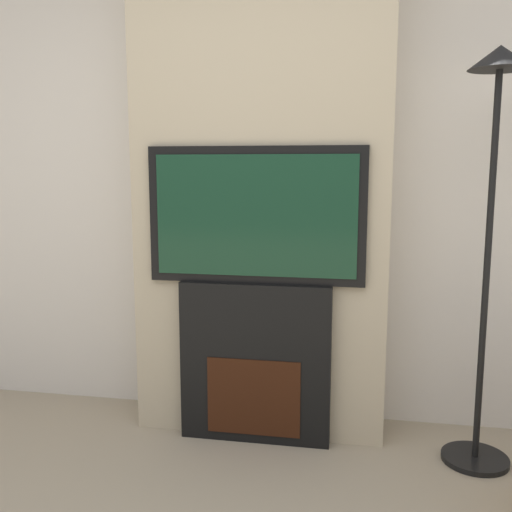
{
  "coord_description": "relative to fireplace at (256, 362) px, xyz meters",
  "views": [
    {
      "loc": [
        0.5,
        -1.04,
        1.37
      ],
      "look_at": [
        0.0,
        1.67,
        0.94
      ],
      "focal_mm": 40.0,
      "sensor_mm": 36.0,
      "label": 1
    }
  ],
  "objects": [
    {
      "name": "television",
      "position": [
        0.0,
        -0.0,
        0.74
      ],
      "size": [
        1.06,
        0.07,
        0.66
      ],
      "color": "black",
      "rests_on": "fireplace"
    },
    {
      "name": "wall_back",
      "position": [
        0.0,
        0.36,
        0.95
      ],
      "size": [
        6.0,
        0.06,
        2.7
      ],
      "color": "silver",
      "rests_on": "ground_plane"
    },
    {
      "name": "floor_lamp",
      "position": [
        1.06,
        -0.05,
        0.9
      ],
      "size": [
        0.31,
        0.31,
        1.88
      ],
      "color": "black",
      "rests_on": "ground_plane"
    },
    {
      "name": "chimney_breast",
      "position": [
        0.0,
        0.17,
        0.95
      ],
      "size": [
        1.28,
        0.33,
        2.7
      ],
      "color": "#BCAD8E",
      "rests_on": "ground_plane"
    },
    {
      "name": "fireplace",
      "position": [
        0.0,
        0.0,
        0.0
      ],
      "size": [
        0.75,
        0.15,
        0.81
      ],
      "color": "black",
      "rests_on": "ground_plane"
    }
  ]
}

